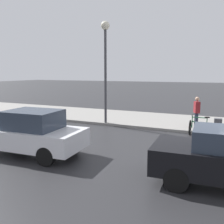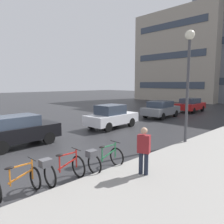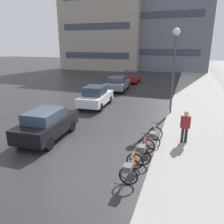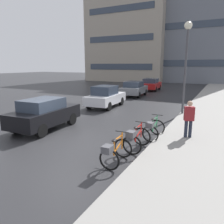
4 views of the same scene
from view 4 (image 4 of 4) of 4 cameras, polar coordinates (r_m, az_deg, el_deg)
ground_plane at (r=9.76m, az=-12.68°, el=-7.22°), size 140.00×140.00×0.00m
sidewalk_kerb at (r=17.29m, az=26.74°, el=0.48°), size 4.80×60.00×0.14m
bicycle_nearest at (r=7.11m, az=0.65°, el=-10.33°), size 0.72×1.39×0.98m
bicycle_second at (r=8.27m, az=6.25°, el=-6.89°), size 0.76×1.36×1.01m
bicycle_third at (r=9.67m, az=10.67°, el=-4.27°), size 0.74×1.44×0.98m
car_black at (r=11.51m, az=-17.22°, el=-0.36°), size 1.95×3.93×1.56m
car_white at (r=16.77m, az=-1.68°, el=4.03°), size 2.02×4.08×1.64m
car_grey at (r=22.81m, az=5.77°, el=6.11°), size 2.24×4.23×1.53m
car_red at (r=28.29m, az=10.13°, el=7.14°), size 2.21×4.31×1.50m
pedestrian at (r=9.82m, az=19.44°, el=-1.57°), size 0.46×0.37×1.73m
streetlamp at (r=14.52m, az=18.91°, el=15.07°), size 0.47×0.47×5.72m
building_facade_main at (r=45.99m, az=19.77°, el=19.61°), size 17.12×10.35×19.29m
building_facade_side at (r=45.76m, az=4.26°, el=18.10°), size 15.52×8.13×15.81m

